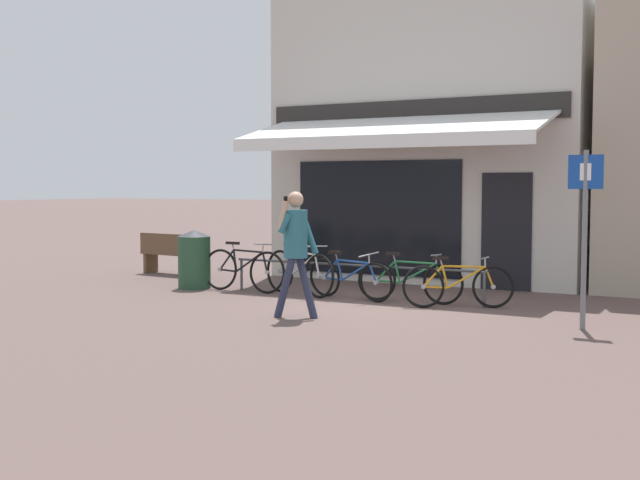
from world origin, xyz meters
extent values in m
plane|color=brown|center=(0.00, 0.00, 0.00)|extent=(160.00, 160.00, 0.00)
cube|color=beige|center=(-0.36, 4.07, 2.84)|extent=(6.15, 3.00, 5.68)
cube|color=black|center=(-1.04, 2.55, 1.25)|extent=(3.38, 0.04, 2.20)
cube|color=black|center=(1.49, 2.55, 1.05)|extent=(0.90, 0.04, 2.10)
cube|color=#282623|center=(-0.36, 2.55, 3.25)|extent=(5.84, 0.06, 0.44)
cube|color=white|center=(-0.36, 1.67, 2.92)|extent=(5.54, 1.82, 0.50)
cube|color=white|center=(-0.36, 0.76, 2.60)|extent=(5.54, 0.03, 0.20)
cylinder|color=#47494F|center=(-0.48, 0.38, 0.55)|extent=(4.56, 0.04, 0.04)
cylinder|color=#47494F|center=(-2.71, 0.38, 0.28)|extent=(0.04, 0.04, 0.55)
cylinder|color=#47494F|center=(1.75, 0.38, 0.28)|extent=(0.04, 0.04, 0.55)
torus|color=black|center=(-2.04, 0.17, 0.37)|extent=(0.74, 0.13, 0.74)
cylinder|color=#9E9EA3|center=(-2.04, 0.17, 0.37)|extent=(0.07, 0.07, 0.07)
torus|color=black|center=(-3.06, 0.21, 0.37)|extent=(0.74, 0.13, 0.74)
cylinder|color=#9E9EA3|center=(-3.06, 0.21, 0.37)|extent=(0.07, 0.07, 0.07)
cylinder|color=black|center=(-2.43, 0.20, 0.53)|extent=(0.57, 0.05, 0.39)
cylinder|color=black|center=(-2.46, 0.22, 0.72)|extent=(0.63, 0.06, 0.05)
cylinder|color=black|center=(-2.74, 0.21, 0.54)|extent=(0.12, 0.08, 0.39)
cylinder|color=black|center=(-2.88, 0.20, 0.36)|extent=(0.36, 0.05, 0.05)
cylinder|color=black|center=(-2.92, 0.22, 0.55)|extent=(0.31, 0.06, 0.38)
cylinder|color=black|center=(-2.10, 0.19, 0.54)|extent=(0.15, 0.07, 0.36)
cylinder|color=#9E9EA3|center=(-2.79, 0.23, 0.78)|extent=(0.06, 0.04, 0.11)
cube|color=black|center=(-2.81, 0.24, 0.85)|extent=(0.24, 0.11, 0.06)
cylinder|color=#9E9EA3|center=(-2.15, 0.21, 0.78)|extent=(0.03, 0.04, 0.14)
cylinder|color=#9E9EA3|center=(-2.15, 0.22, 0.85)|extent=(0.04, 0.52, 0.07)
torus|color=black|center=(-0.97, 0.09, 0.37)|extent=(0.72, 0.33, 0.74)
cylinder|color=#9E9EA3|center=(-0.97, 0.09, 0.37)|extent=(0.09, 0.08, 0.07)
torus|color=black|center=(-1.96, 0.47, 0.37)|extent=(0.72, 0.33, 0.74)
cylinder|color=#9E9EA3|center=(-1.96, 0.47, 0.37)|extent=(0.09, 0.08, 0.07)
cylinder|color=#BCB7B2|center=(-1.34, 0.24, 0.53)|extent=(0.57, 0.23, 0.40)
cylinder|color=#BCB7B2|center=(-1.38, 0.26, 0.73)|extent=(0.62, 0.27, 0.05)
cylinder|color=#BCB7B2|center=(-1.65, 0.36, 0.54)|extent=(0.11, 0.09, 0.39)
cylinder|color=#BCB7B2|center=(-1.79, 0.40, 0.36)|extent=(0.36, 0.17, 0.05)
cylinder|color=#BCB7B2|center=(-1.82, 0.42, 0.55)|extent=(0.31, 0.13, 0.39)
cylinder|color=#BCB7B2|center=(-1.02, 0.11, 0.54)|extent=(0.15, 0.10, 0.36)
cylinder|color=#9E9EA3|center=(-1.70, 0.38, 0.79)|extent=(0.06, 0.05, 0.11)
cube|color=black|center=(-1.71, 0.39, 0.86)|extent=(0.26, 0.18, 0.05)
cylinder|color=#9E9EA3|center=(-1.07, 0.14, 0.79)|extent=(0.04, 0.04, 0.14)
cylinder|color=#9E9EA3|center=(-1.07, 0.15, 0.86)|extent=(0.21, 0.49, 0.04)
torus|color=black|center=(0.07, 0.07, 0.33)|extent=(0.66, 0.23, 0.65)
cylinder|color=#9E9EA3|center=(0.07, 0.07, 0.33)|extent=(0.08, 0.08, 0.07)
torus|color=black|center=(-0.97, 0.30, 0.33)|extent=(0.66, 0.23, 0.65)
cylinder|color=#9E9EA3|center=(-0.97, 0.30, 0.33)|extent=(0.08, 0.08, 0.07)
cylinder|color=#1E4793|center=(-0.33, 0.15, 0.47)|extent=(0.58, 0.18, 0.35)
cylinder|color=#1E4793|center=(-0.37, 0.14, 0.64)|extent=(0.65, 0.17, 0.05)
cylinder|color=#1E4793|center=(-0.65, 0.22, 0.48)|extent=(0.12, 0.05, 0.34)
cylinder|color=#1E4793|center=(-0.79, 0.26, 0.32)|extent=(0.38, 0.11, 0.05)
cylinder|color=#1E4793|center=(-0.83, 0.26, 0.48)|extent=(0.32, 0.13, 0.34)
cylinder|color=#1E4793|center=(0.01, 0.07, 0.48)|extent=(0.15, 0.04, 0.32)
cylinder|color=#9E9EA3|center=(-0.71, 0.21, 0.69)|extent=(0.06, 0.03, 0.11)
cube|color=black|center=(-0.72, 0.21, 0.76)|extent=(0.26, 0.15, 0.06)
cylinder|color=#9E9EA3|center=(-0.05, 0.07, 0.70)|extent=(0.03, 0.04, 0.14)
cylinder|color=#9E9EA3|center=(-0.05, 0.06, 0.77)|extent=(0.13, 0.51, 0.07)
torus|color=black|center=(1.09, 0.37, 0.33)|extent=(0.66, 0.12, 0.66)
cylinder|color=#9E9EA3|center=(1.09, 0.37, 0.33)|extent=(0.07, 0.07, 0.07)
torus|color=black|center=(-0.02, 0.31, 0.33)|extent=(0.66, 0.12, 0.66)
cylinder|color=#9E9EA3|center=(-0.02, 0.31, 0.33)|extent=(0.07, 0.07, 0.07)
cylinder|color=#23703D|center=(0.67, 0.36, 0.48)|extent=(0.62, 0.09, 0.35)
cylinder|color=#23703D|center=(0.63, 0.36, 0.65)|extent=(0.69, 0.08, 0.05)
cylinder|color=#23703D|center=(0.33, 0.34, 0.48)|extent=(0.12, 0.05, 0.35)
cylinder|color=#23703D|center=(0.18, 0.32, 0.32)|extent=(0.39, 0.06, 0.05)
cylinder|color=#23703D|center=(0.13, 0.32, 0.49)|extent=(0.33, 0.07, 0.35)
cylinder|color=#23703D|center=(1.03, 0.38, 0.48)|extent=(0.16, 0.05, 0.32)
cylinder|color=#9E9EA3|center=(0.27, 0.34, 0.70)|extent=(0.06, 0.03, 0.11)
cube|color=black|center=(0.26, 0.35, 0.77)|extent=(0.25, 0.12, 0.06)
cylinder|color=#9E9EA3|center=(0.97, 0.39, 0.71)|extent=(0.03, 0.03, 0.14)
cylinder|color=#9E9EA3|center=(0.97, 0.39, 0.78)|extent=(0.06, 0.52, 0.05)
torus|color=black|center=(1.87, 0.43, 0.32)|extent=(0.64, 0.42, 0.65)
cylinder|color=#9E9EA3|center=(1.87, 0.43, 0.32)|extent=(0.09, 0.09, 0.08)
torus|color=black|center=(0.93, -0.06, 0.32)|extent=(0.64, 0.42, 0.65)
cylinder|color=#9E9EA3|center=(0.93, -0.06, 0.32)|extent=(0.09, 0.09, 0.08)
cylinder|color=orange|center=(1.50, 0.26, 0.46)|extent=(0.52, 0.34, 0.35)
cylinder|color=orange|center=(1.46, 0.27, 0.63)|extent=(0.60, 0.33, 0.05)
cylinder|color=orange|center=(1.21, 0.11, 0.47)|extent=(0.13, 0.04, 0.34)
cylinder|color=orange|center=(1.09, 0.02, 0.31)|extent=(0.35, 0.20, 0.05)
cylinder|color=orange|center=(1.05, 0.03, 0.48)|extent=(0.28, 0.22, 0.34)
cylinder|color=orange|center=(1.81, 0.43, 0.47)|extent=(0.16, 0.05, 0.31)
cylinder|color=#9E9EA3|center=(1.15, 0.11, 0.69)|extent=(0.06, 0.03, 0.11)
cube|color=black|center=(1.13, 0.12, 0.76)|extent=(0.26, 0.21, 0.06)
cylinder|color=#9E9EA3|center=(1.75, 0.43, 0.69)|extent=(0.04, 0.05, 0.14)
cylinder|color=#9E9EA3|center=(1.74, 0.43, 0.76)|extent=(0.26, 0.47, 0.10)
cylinder|color=#282D47|center=(-0.44, -1.90, 0.43)|extent=(0.36, 0.12, 0.88)
cylinder|color=#282D47|center=(-0.19, -1.73, 0.43)|extent=(0.36, 0.12, 0.88)
cylinder|color=#286675|center=(-0.32, -1.82, 1.19)|extent=(0.35, 0.35, 0.68)
sphere|color=tan|center=(-0.32, -1.82, 1.68)|extent=(0.22, 0.22, 0.22)
cylinder|color=#286675|center=(-0.21, -1.63, 1.19)|extent=(0.30, 0.14, 0.60)
cylinder|color=#286675|center=(-0.38, -2.02, 1.35)|extent=(0.22, 0.18, 0.29)
cylinder|color=tan|center=(-0.41, -2.01, 1.44)|extent=(0.14, 0.19, 0.45)
cube|color=black|center=(-0.39, -1.97, 1.65)|extent=(0.02, 0.07, 0.14)
cylinder|color=#23472D|center=(-3.59, 0.15, 0.47)|extent=(0.59, 0.59, 0.95)
cone|color=#33353A|center=(-3.59, 0.15, 1.00)|extent=(0.60, 0.60, 0.12)
cylinder|color=slate|center=(3.43, -0.84, 1.16)|extent=(0.07, 0.07, 2.32)
cube|color=#14429E|center=(3.43, -0.85, 2.04)|extent=(0.44, 0.02, 0.44)
cube|color=white|center=(3.43, -0.86, 2.04)|extent=(0.14, 0.01, 0.22)
cube|color=brown|center=(-5.32, 1.75, 0.45)|extent=(1.64, 0.61, 0.06)
cube|color=brown|center=(-5.34, 1.57, 0.67)|extent=(1.60, 0.22, 0.40)
cube|color=brown|center=(-6.04, 1.83, 0.23)|extent=(0.12, 0.36, 0.45)
cube|color=brown|center=(-4.61, 1.68, 0.23)|extent=(0.12, 0.36, 0.45)
camera|label=1|loc=(5.32, -11.54, 1.87)|focal=45.00mm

